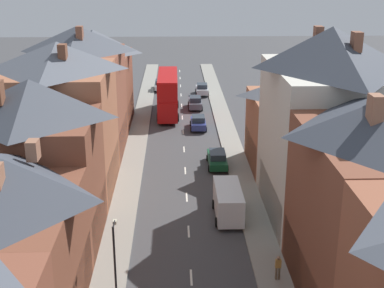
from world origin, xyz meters
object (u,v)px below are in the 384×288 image
Objects in this scene: car_parked_left_b at (198,122)px; delivery_van at (228,201)px; car_parked_left_a at (195,102)px; pedestrian_mid_right at (278,266)px; double_decker_bus_lead at (168,93)px; car_near_silver at (202,89)px; street_lamp at (115,263)px; car_parked_right_a at (217,159)px; car_near_blue at (160,85)px.

delivery_van is (1.30, -22.86, 0.52)m from car_parked_left_b.
pedestrian_mid_right reaches higher than car_parked_left_a.
car_near_silver is at bearing 65.22° from double_decker_bus_lead.
street_lamp reaches higher than delivery_van.
car_parked_left_a reaches higher than car_parked_right_a.
double_decker_bus_lead reaches higher than car_parked_left_b.
car_near_silver is (6.20, -3.24, 0.04)m from car_near_blue.
car_parked_right_a is at bearing -86.51° from car_parked_left_a.
delivery_van reaches higher than pedestrian_mid_right.
delivery_van is at bearing -87.68° from car_parked_left_a.
delivery_van is 9.12m from pedestrian_mid_right.
car_parked_left_b is 35.15m from street_lamp.
car_near_blue is 12.00m from car_parked_left_a.
double_decker_bus_lead is 29.58m from delivery_van.
double_decker_bus_lead is 2.08× the size of delivery_van.
car_parked_right_a is (1.30, -21.30, -0.05)m from car_parked_left_a.
car_parked_left_a reaches higher than car_parked_left_b.
car_near_silver is 48.66m from pedestrian_mid_right.
car_near_silver is at bearing -27.57° from car_near_blue.
car_near_silver is 16.96m from car_parked_left_b.
car_near_silver is at bearing 80.44° from car_parked_left_a.
car_parked_left_b is (4.90, -20.15, 0.01)m from car_near_blue.
double_decker_bus_lead is at bearing 86.58° from street_lamp.
car_parked_left_b is at bearing -90.00° from car_parked_left_a.
car_parked_left_b is at bearing 80.06° from street_lamp.
car_parked_right_a is at bearing 71.86° from street_lamp.
car_parked_right_a is 0.83× the size of street_lamp.
delivery_van is at bearing -90.00° from car_near_silver.
pedestrian_mid_right is at bearing -79.37° from double_decker_bus_lead.
car_parked_left_a reaches higher than car_near_blue.
car_parked_left_b is 0.72× the size of street_lamp.
delivery_van reaches higher than car_near_silver.
car_parked_right_a is 0.88× the size of delivery_van.
car_near_blue is 0.85× the size of car_parked_right_a.
delivery_van is at bearing -90.00° from car_parked_right_a.
street_lamp reaches higher than car_parked_left_a.
double_decker_bus_lead is 2.77× the size of car_near_blue.
street_lamp reaches higher than car_near_silver.
delivery_van is (0.00, -10.75, 0.54)m from car_parked_right_a.
pedestrian_mid_right is 10.22m from street_lamp.
car_near_silver is 0.86× the size of car_parked_right_a.
street_lamp is (-9.57, -2.84, 2.21)m from pedestrian_mid_right.
pedestrian_mid_right is at bearing -83.66° from car_parked_left_b.
pedestrian_mid_right is at bearing -80.78° from car_near_blue.
street_lamp is (-1.15, -54.69, 2.43)m from car_near_blue.
car_near_blue is 54.75m from street_lamp.
car_near_silver reaches higher than car_near_blue.
double_decker_bus_lead is at bearing -141.02° from car_parked_left_a.
double_decker_bus_lead is 40.89m from street_lamp.
car_parked_right_a is 23.73m from street_lamp.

